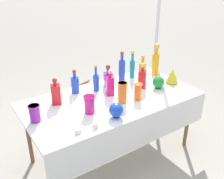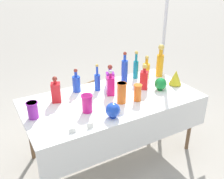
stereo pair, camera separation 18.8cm
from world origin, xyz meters
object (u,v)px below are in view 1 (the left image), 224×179
(square_decanter_1, at_px, (56,93))
(slender_vase_0, at_px, (138,91))
(tall_bottle_0, at_px, (75,84))
(tall_bottle_4, at_px, (132,67))
(square_decanter_2, at_px, (110,85))
(slender_vase_3, at_px, (122,92))
(round_bowl_1, at_px, (116,110))
(slender_vase_2, at_px, (89,104))
(round_bowl_0, at_px, (158,82))
(canopy_pole, at_px, (156,42))
(square_decanter_3, at_px, (108,78))
(tall_bottle_5, at_px, (156,61))
(slender_vase_1, at_px, (35,113))
(tall_bottle_2, at_px, (122,70))
(fluted_vase_0, at_px, (172,76))
(square_decanter_0, at_px, (142,78))
(tall_bottle_3, at_px, (142,69))
(cardboard_box_behind_left, at_px, (82,100))
(tall_bottle_1, at_px, (96,81))

(square_decanter_1, xyz_separation_m, slender_vase_0, (0.75, -0.40, -0.02))
(tall_bottle_0, bearing_deg, tall_bottle_4, -0.29)
(square_decanter_2, bearing_deg, slender_vase_3, -86.98)
(tall_bottle_0, bearing_deg, round_bowl_1, -83.14)
(slender_vase_2, height_order, round_bowl_0, slender_vase_2)
(canopy_pole, bearing_deg, square_decanter_3, -159.24)
(tall_bottle_0, relative_size, slender_vase_3, 1.23)
(tall_bottle_5, height_order, canopy_pole, canopy_pole)
(slender_vase_0, xyz_separation_m, slender_vase_1, (-1.05, 0.19, -0.01))
(square_decanter_2, relative_size, canopy_pole, 0.11)
(canopy_pole, bearing_deg, tall_bottle_5, -133.04)
(tall_bottle_2, distance_m, tall_bottle_5, 0.51)
(tall_bottle_2, height_order, slender_vase_1, tall_bottle_2)
(square_decanter_1, height_order, slender_vase_2, square_decanter_1)
(square_decanter_2, xyz_separation_m, fluted_vase_0, (0.81, -0.15, -0.02))
(square_decanter_0, bearing_deg, round_bowl_0, -40.62)
(fluted_vase_0, bearing_deg, round_bowl_0, -175.08)
(tall_bottle_5, bearing_deg, slender_vase_2, -162.45)
(tall_bottle_3, height_order, tall_bottle_5, tall_bottle_5)
(slender_vase_0, bearing_deg, tall_bottle_5, 33.74)
(slender_vase_2, relative_size, slender_vase_3, 0.80)
(square_decanter_0, relative_size, cardboard_box_behind_left, 0.47)
(tall_bottle_3, relative_size, square_decanter_0, 0.98)
(tall_bottle_2, distance_m, slender_vase_1, 1.22)
(tall_bottle_1, height_order, cardboard_box_behind_left, tall_bottle_1)
(tall_bottle_0, relative_size, square_decanter_3, 1.01)
(tall_bottle_3, xyz_separation_m, fluted_vase_0, (0.18, -0.35, -0.02))
(slender_vase_2, bearing_deg, fluted_vase_0, 2.85)
(square_decanter_3, bearing_deg, square_decanter_0, -38.07)
(square_decanter_2, xyz_separation_m, slender_vase_1, (-0.87, -0.07, -0.03))
(square_decanter_2, xyz_separation_m, slender_vase_2, (-0.38, -0.21, -0.02))
(fluted_vase_0, height_order, cardboard_box_behind_left, fluted_vase_0)
(tall_bottle_0, relative_size, tall_bottle_2, 0.71)
(tall_bottle_3, bearing_deg, square_decanter_2, -162.75)
(square_decanter_0, relative_size, slender_vase_1, 1.87)
(tall_bottle_3, xyz_separation_m, canopy_pole, (0.63, 0.44, 0.16))
(tall_bottle_5, height_order, slender_vase_2, tall_bottle_5)
(square_decanter_3, relative_size, slender_vase_3, 1.22)
(tall_bottle_5, height_order, round_bowl_0, tall_bottle_5)
(tall_bottle_0, height_order, round_bowl_1, tall_bottle_0)
(tall_bottle_5, xyz_separation_m, slender_vase_0, (-0.64, -0.43, -0.09))
(square_decanter_3, height_order, slender_vase_2, square_decanter_3)
(square_decanter_3, xyz_separation_m, fluted_vase_0, (0.71, -0.35, -0.01))
(fluted_vase_0, bearing_deg, square_decanter_2, 169.28)
(tall_bottle_5, bearing_deg, fluted_vase_0, -92.50)
(tall_bottle_2, xyz_separation_m, round_bowl_0, (0.25, -0.39, -0.08))
(square_decanter_0, height_order, canopy_pole, canopy_pole)
(tall_bottle_0, height_order, tall_bottle_2, tall_bottle_2)
(tall_bottle_0, height_order, fluted_vase_0, tall_bottle_0)
(tall_bottle_0, bearing_deg, square_decanter_2, -42.04)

